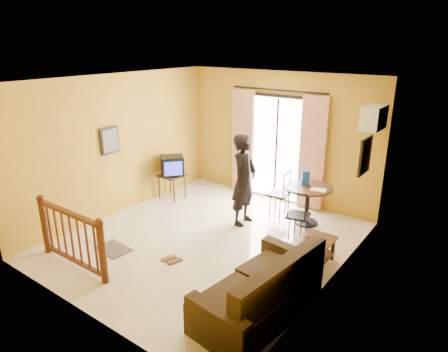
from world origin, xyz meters
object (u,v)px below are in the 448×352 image
Objects in this scene: television at (172,166)px; dining_table at (308,194)px; sofa at (261,295)px; coffee_table at (311,251)px; standing_person at (244,180)px.

television reaches higher than dining_table.
coffee_table is at bearing 96.56° from sofa.
sofa is (3.73, -2.35, -0.43)m from television.
dining_table is 3.02m from sofa.
television is 0.70× the size of dining_table.
television is 0.33× the size of sofa.
coffee_table is at bearing -62.73° from dining_table.
television is at bearing -169.12° from dining_table.
standing_person reaches higher than dining_table.
coffee_table is (0.73, -1.42, -0.33)m from dining_table.
standing_person is (-1.74, 0.72, 0.60)m from coffee_table.
standing_person is at bearing -145.15° from dining_table.
dining_table is 1.63m from coffee_table.
sofa is 1.12× the size of standing_person.
television is 0.37× the size of standing_person.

